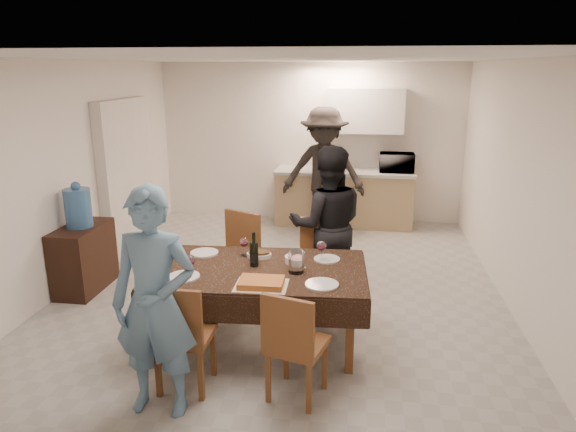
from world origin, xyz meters
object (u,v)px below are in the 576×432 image
Objects in this scene: wine_bottle at (254,249)px; microwave at (397,162)px; person_kitchen at (324,171)px; water_pitcher at (296,261)px; dining_table at (259,272)px; person_far at (327,225)px; person_near at (155,304)px; console at (84,258)px; water_jug at (78,208)px; savoury_tart at (261,283)px.

microwave is (1.50, 3.90, 0.14)m from wine_bottle.
water_pitcher is at bearing -89.53° from person_kitchen.
person_kitchen reaches higher than dining_table.
person_far is (0.60, 1.00, -0.05)m from wine_bottle.
dining_table is at bearing 61.84° from person_near.
water_pitcher is at bearing -20.54° from console.
water_jug is at bearing 154.34° from dining_table.
water_pitcher reaches higher than console.
person_kitchen is at bearing 90.47° from water_pitcher.
water_pitcher is 1.35m from person_near.
person_far reaches higher than dining_table.
person_kitchen is (2.57, 2.58, -0.01)m from water_jug.
wine_bottle is 1.17m from person_far.
console is 2.82m from water_pitcher.
wine_bottle is 0.19× the size of person_far.
wine_bottle is (-0.05, 0.05, 0.20)m from dining_table.
water_jug is at bearing 39.30° from microwave.
microwave is (3.70, 3.03, 0.68)m from console.
person_far is (2.80, 0.12, 0.48)m from console.
water_jug is 2.70m from savoury_tart.
person_far is (-0.90, -2.90, -0.19)m from microwave.
person_kitchen is (0.37, 3.45, 0.06)m from wine_bottle.
dining_table is 1.19m from person_near.
person_kitchen is at bearing 78.66° from person_near.
water_jug reaches higher than savoury_tart.
person_far is at bearing 59.02° from dining_table.
wine_bottle is 3.47m from person_kitchen.
water_pitcher is 4.16m from microwave.
console is 2.72m from savoury_tart.
savoury_tart is (2.35, -1.31, 0.40)m from console.
water_jug is 2.61m from person_near.
dining_table is 1.02× the size of person_kitchen.
person_kitchen is at bearing 45.04° from water_jug.
person_near is 2.37m from person_far.
water_pitcher is at bearing -14.04° from wine_bottle.
person_near is at bearing -49.22° from console.
microwave is at bearing 66.58° from dining_table.
water_jug reaches higher than wine_bottle.
dining_table is 1.15× the size of person_far.
wine_bottle reaches higher than dining_table.
console reaches higher than dining_table.
console is at bearing 154.34° from dining_table.
savoury_tart is (-0.25, -0.33, -0.08)m from water_pitcher.
water_pitcher is at bearing 52.85° from savoury_tart.
savoury_tart is (2.35, -1.31, -0.20)m from water_jug.
water_jug is at bearing 158.33° from wine_bottle.
water_jug is at bearing -90.00° from console.
wine_bottle is (2.20, -0.88, 0.53)m from console.
savoury_tart is 0.94m from person_near.
dining_table is 2.46m from console.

